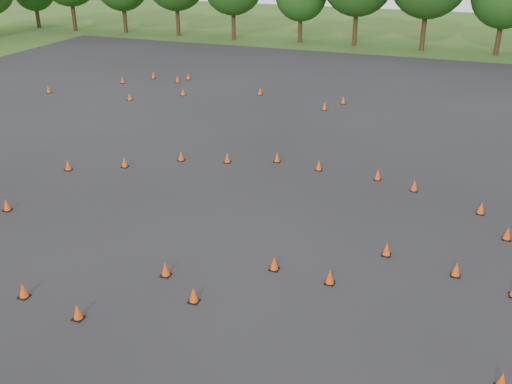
{
  "coord_description": "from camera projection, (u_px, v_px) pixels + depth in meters",
  "views": [
    {
      "loc": [
        6.39,
        -13.69,
        9.83
      ],
      "look_at": [
        0.0,
        4.0,
        1.2
      ],
      "focal_mm": 40.0,
      "sensor_mm": 36.0,
      "label": 1
    }
  ],
  "objects": [
    {
      "name": "ground",
      "position": [
        213.0,
        277.0,
        17.77
      ],
      "size": [
        140.0,
        140.0,
        0.0
      ],
      "primitive_type": "plane",
      "color": "#2D5119",
      "rests_on": "ground"
    },
    {
      "name": "treeline",
      "position": [
        413.0,
        2.0,
        45.4
      ],
      "size": [
        86.81,
        32.42,
        10.93
      ],
      "color": "#1B4213",
      "rests_on": "ground"
    },
    {
      "name": "asphalt_pad",
      "position": [
        273.0,
        199.0,
        22.9
      ],
      "size": [
        62.0,
        62.0,
        0.0
      ],
      "primitive_type": "plane",
      "color": "black",
      "rests_on": "ground"
    },
    {
      "name": "traffic_cones",
      "position": [
        268.0,
        198.0,
        22.46
      ],
      "size": [
        36.18,
        33.47,
        0.45
      ],
      "color": "#F5460A",
      "rests_on": "asphalt_pad"
    }
  ]
}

